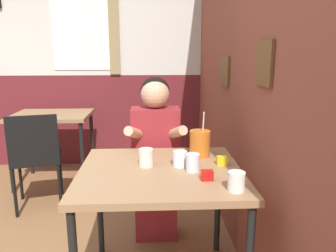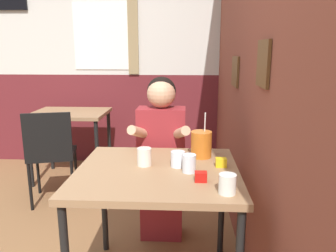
{
  "view_description": "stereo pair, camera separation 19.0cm",
  "coord_description": "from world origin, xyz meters",
  "px_view_note": "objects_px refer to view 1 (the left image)",
  "views": [
    {
      "loc": [
        0.61,
        -1.33,
        1.38
      ],
      "look_at": [
        0.71,
        0.53,
        0.95
      ],
      "focal_mm": 35.0,
      "sensor_mm": 36.0,
      "label": 1
    },
    {
      "loc": [
        0.8,
        -1.33,
        1.38
      ],
      "look_at": [
        0.71,
        0.53,
        0.95
      ],
      "focal_mm": 35.0,
      "sensor_mm": 36.0,
      "label": 2
    }
  ],
  "objects_px": {
    "main_table": "(160,182)",
    "chair_near_window": "(36,154)",
    "person_seated": "(156,156)",
    "cocktail_pitcher": "(200,143)",
    "background_table": "(52,123)"
  },
  "relations": [
    {
      "from": "main_table",
      "to": "chair_near_window",
      "type": "relative_size",
      "value": 1.02
    },
    {
      "from": "chair_near_window",
      "to": "person_seated",
      "type": "xyz_separation_m",
      "value": [
        1.03,
        -0.49,
        0.12
      ]
    },
    {
      "from": "main_table",
      "to": "person_seated",
      "type": "bearing_deg",
      "value": 91.95
    },
    {
      "from": "main_table",
      "to": "chair_near_window",
      "type": "height_order",
      "value": "chair_near_window"
    },
    {
      "from": "cocktail_pitcher",
      "to": "main_table",
      "type": "bearing_deg",
      "value": -137.42
    },
    {
      "from": "background_table",
      "to": "chair_near_window",
      "type": "distance_m",
      "value": 0.64
    },
    {
      "from": "background_table",
      "to": "person_seated",
      "type": "relative_size",
      "value": 0.65
    },
    {
      "from": "chair_near_window",
      "to": "cocktail_pitcher",
      "type": "height_order",
      "value": "cocktail_pitcher"
    },
    {
      "from": "chair_near_window",
      "to": "cocktail_pitcher",
      "type": "distance_m",
      "value": 1.57
    },
    {
      "from": "chair_near_window",
      "to": "cocktail_pitcher",
      "type": "relative_size",
      "value": 3.14
    },
    {
      "from": "background_table",
      "to": "main_table",
      "type": "bearing_deg",
      "value": -57.25
    },
    {
      "from": "chair_near_window",
      "to": "person_seated",
      "type": "distance_m",
      "value": 1.15
    },
    {
      "from": "background_table",
      "to": "cocktail_pitcher",
      "type": "xyz_separation_m",
      "value": [
        1.33,
        -1.46,
        0.18
      ]
    },
    {
      "from": "chair_near_window",
      "to": "person_seated",
      "type": "height_order",
      "value": "person_seated"
    },
    {
      "from": "person_seated",
      "to": "cocktail_pitcher",
      "type": "distance_m",
      "value": 0.48
    }
  ]
}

